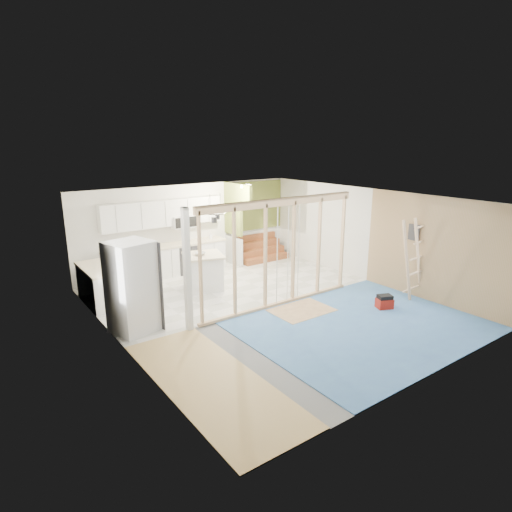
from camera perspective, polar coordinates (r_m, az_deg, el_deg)
room at (r=9.83m, az=1.82°, el=0.11°), size 7.01×8.01×2.61m
floor_overlays at (r=10.33m, az=1.87°, el=-6.68°), size 7.00×8.00×0.03m
stud_frame at (r=9.63m, az=0.81°, el=1.50°), size 4.66×0.14×2.60m
base_cabinets at (r=12.14m, az=-14.10°, el=-1.48°), size 4.45×2.24×0.93m
upper_cabinets at (r=12.53m, az=-12.02°, el=5.52°), size 3.60×0.41×0.85m
green_partition at (r=13.96m, az=-0.68°, el=3.16°), size 2.25×1.51×2.60m
pot_rack at (r=11.05m, az=-5.43°, el=5.44°), size 0.52×0.52×0.72m
sheathing_panel at (r=11.09m, az=22.84°, el=0.65°), size 0.02×4.00×2.60m
electrical_panel at (r=11.29m, az=20.32°, el=2.97°), size 0.04×0.30×0.40m
ceiling_light at (r=12.81m, az=-1.38°, el=9.30°), size 0.32×0.32×0.08m
fridge at (r=9.08m, az=-16.14°, el=-4.04°), size 1.01×0.98×1.92m
island at (r=11.42m, az=-6.99°, el=-2.13°), size 1.22×1.22×0.96m
bowl at (r=11.26m, az=-7.46°, el=0.33°), size 0.29×0.29×0.07m
soap_bottle_a at (r=12.11m, az=-18.98°, el=1.13°), size 0.13×0.13×0.31m
soap_bottle_b at (r=13.19m, az=-6.09°, el=2.72°), size 0.09×0.09×0.19m
toolbox at (r=10.58m, az=16.76°, el=-5.92°), size 0.44×0.39×0.34m
ladder at (r=11.12m, az=20.31°, el=-0.39°), size 1.10×0.15×2.05m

